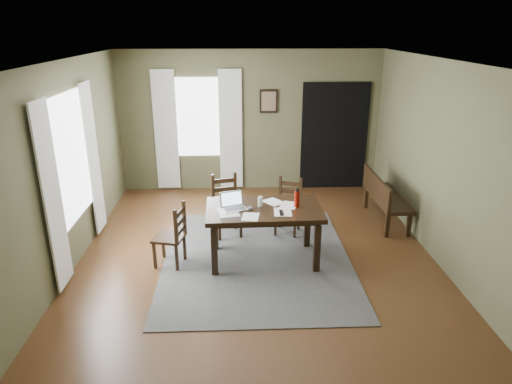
{
  "coord_description": "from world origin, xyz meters",
  "views": [
    {
      "loc": [
        -0.25,
        -5.72,
        3.12
      ],
      "look_at": [
        0.0,
        0.3,
        0.9
      ],
      "focal_mm": 32.0,
      "sensor_mm": 36.0,
      "label": 1
    }
  ],
  "objects_px": {
    "chair_end": "(172,236)",
    "chair_back_right": "(288,207)",
    "chair_back_left": "(227,206)",
    "dining_table": "(264,214)",
    "water_bottle": "(297,198)",
    "laptop": "(233,204)",
    "bench": "(383,195)"
  },
  "relations": [
    {
      "from": "chair_end",
      "to": "laptop",
      "type": "xyz_separation_m",
      "value": [
        0.83,
        0.09,
        0.41
      ]
    },
    {
      "from": "chair_end",
      "to": "chair_back_right",
      "type": "height_order",
      "value": "chair_end"
    },
    {
      "from": "dining_table",
      "to": "laptop",
      "type": "bearing_deg",
      "value": 177.85
    },
    {
      "from": "chair_back_right",
      "to": "water_bottle",
      "type": "relative_size",
      "value": 3.35
    },
    {
      "from": "laptop",
      "to": "water_bottle",
      "type": "xyz_separation_m",
      "value": [
        0.86,
        0.03,
        0.06
      ]
    },
    {
      "from": "bench",
      "to": "laptop",
      "type": "relative_size",
      "value": 3.61
    },
    {
      "from": "water_bottle",
      "to": "dining_table",
      "type": "bearing_deg",
      "value": -176.31
    },
    {
      "from": "chair_back_left",
      "to": "laptop",
      "type": "xyz_separation_m",
      "value": [
        0.11,
        -0.88,
        0.38
      ]
    },
    {
      "from": "chair_end",
      "to": "bench",
      "type": "height_order",
      "value": "chair_end"
    },
    {
      "from": "chair_end",
      "to": "chair_back_left",
      "type": "distance_m",
      "value": 1.2
    },
    {
      "from": "laptop",
      "to": "water_bottle",
      "type": "relative_size",
      "value": 1.51
    },
    {
      "from": "dining_table",
      "to": "chair_back_right",
      "type": "distance_m",
      "value": 1.05
    },
    {
      "from": "chair_back_left",
      "to": "bench",
      "type": "bearing_deg",
      "value": -6.24
    },
    {
      "from": "chair_end",
      "to": "chair_back_left",
      "type": "xyz_separation_m",
      "value": [
        0.72,
        0.97,
        0.03
      ]
    },
    {
      "from": "chair_end",
      "to": "laptop",
      "type": "distance_m",
      "value": 0.93
    },
    {
      "from": "chair_back_left",
      "to": "bench",
      "type": "relative_size",
      "value": 0.67
    },
    {
      "from": "chair_end",
      "to": "chair_back_right",
      "type": "bearing_deg",
      "value": 133.87
    },
    {
      "from": "chair_back_left",
      "to": "water_bottle",
      "type": "relative_size",
      "value": 3.66
    },
    {
      "from": "laptop",
      "to": "water_bottle",
      "type": "distance_m",
      "value": 0.87
    },
    {
      "from": "chair_back_right",
      "to": "bench",
      "type": "bearing_deg",
      "value": 30.58
    },
    {
      "from": "dining_table",
      "to": "bench",
      "type": "relative_size",
      "value": 1.12
    },
    {
      "from": "chair_back_right",
      "to": "laptop",
      "type": "xyz_separation_m",
      "value": [
        -0.85,
        -0.91,
        0.42
      ]
    },
    {
      "from": "water_bottle",
      "to": "laptop",
      "type": "bearing_deg",
      "value": -178.32
    },
    {
      "from": "chair_end",
      "to": "chair_back_right",
      "type": "relative_size",
      "value": 1.02
    },
    {
      "from": "dining_table",
      "to": "water_bottle",
      "type": "xyz_separation_m",
      "value": [
        0.45,
        0.03,
        0.22
      ]
    },
    {
      "from": "bench",
      "to": "laptop",
      "type": "xyz_separation_m",
      "value": [
        -2.47,
        -1.26,
        0.37
      ]
    },
    {
      "from": "dining_table",
      "to": "chair_end",
      "type": "xyz_separation_m",
      "value": [
        -1.24,
        -0.09,
        -0.26
      ]
    },
    {
      "from": "dining_table",
      "to": "laptop",
      "type": "relative_size",
      "value": 4.06
    },
    {
      "from": "dining_table",
      "to": "chair_back_left",
      "type": "bearing_deg",
      "value": 119.36
    },
    {
      "from": "chair_back_left",
      "to": "chair_back_right",
      "type": "height_order",
      "value": "chair_back_left"
    },
    {
      "from": "laptop",
      "to": "chair_end",
      "type": "bearing_deg",
      "value": 165.71
    },
    {
      "from": "chair_back_right",
      "to": "dining_table",
      "type": "bearing_deg",
      "value": -97.33
    }
  ]
}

